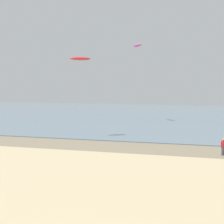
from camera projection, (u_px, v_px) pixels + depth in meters
wet_sand_strip at (148, 148)px, 32.45m from camera, size 120.00×5.90×0.01m
sea at (169, 115)px, 69.04m from camera, size 160.00×70.00×0.10m
person_right_flank at (223, 146)px, 29.13m from camera, size 0.51×0.37×1.71m
kite_aloft_2 at (137, 45)px, 55.38m from camera, size 2.47×3.17×0.51m
kite_aloft_4 at (80, 59)px, 38.65m from camera, size 2.80×2.06×0.45m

